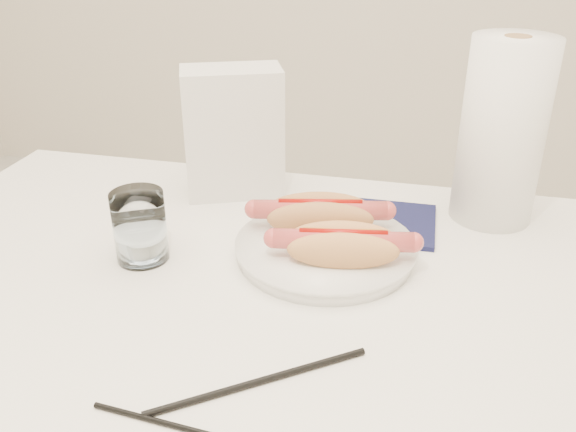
% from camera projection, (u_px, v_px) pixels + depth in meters
% --- Properties ---
extents(table, '(1.20, 0.80, 0.75)m').
position_uv_depth(table, '(270.00, 332.00, 0.82)').
color(table, white).
rests_on(table, ground).
extents(plate, '(0.30, 0.30, 0.02)m').
position_uv_depth(plate, '(325.00, 251.00, 0.88)').
color(plate, white).
rests_on(plate, table).
extents(hotdog_left, '(0.20, 0.10, 0.05)m').
position_uv_depth(hotdog_left, '(320.00, 215.00, 0.90)').
color(hotdog_left, tan).
rests_on(hotdog_left, plate).
extents(hotdog_right, '(0.19, 0.10, 0.05)m').
position_uv_depth(hotdog_right, '(343.00, 245.00, 0.82)').
color(hotdog_right, '#E09957').
rests_on(hotdog_right, plate).
extents(water_glass, '(0.07, 0.07, 0.10)m').
position_uv_depth(water_glass, '(140.00, 226.00, 0.86)').
color(water_glass, white).
rests_on(water_glass, table).
extents(chopstick_near, '(0.19, 0.02, 0.01)m').
position_uv_depth(chopstick_near, '(180.00, 427.00, 0.59)').
color(chopstick_near, black).
rests_on(chopstick_near, table).
extents(chopstick_far, '(0.21, 0.15, 0.01)m').
position_uv_depth(chopstick_far, '(260.00, 381.00, 0.65)').
color(chopstick_far, black).
rests_on(chopstick_far, table).
extents(napkin_box, '(0.19, 0.15, 0.22)m').
position_uv_depth(napkin_box, '(233.00, 132.00, 1.03)').
color(napkin_box, silver).
rests_on(napkin_box, table).
extents(navy_napkin, '(0.15, 0.15, 0.01)m').
position_uv_depth(navy_napkin, '(388.00, 222.00, 0.97)').
color(navy_napkin, '#12153A').
rests_on(navy_napkin, table).
extents(paper_towel_roll, '(0.16, 0.16, 0.29)m').
position_uv_depth(paper_towel_roll, '(502.00, 132.00, 0.93)').
color(paper_towel_roll, white).
rests_on(paper_towel_roll, table).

